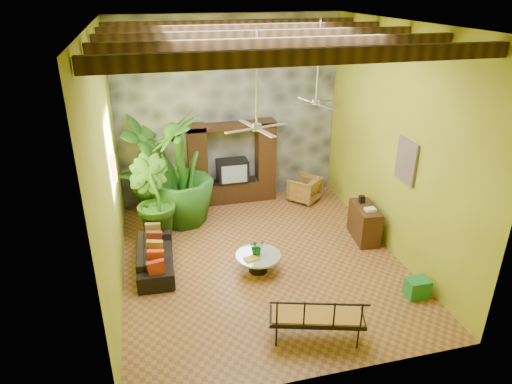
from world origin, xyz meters
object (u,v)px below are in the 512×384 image
object	(u,v)px
ceiling_fan_front	(257,117)
tall_plant_a	(146,166)
tall_plant_b	(152,200)
coffee_table	(258,260)
wicker_armchair	(305,189)
entertainment_center	(232,169)
green_bin	(417,288)
ceiling_fan_back	(317,93)
tall_plant_c	(181,170)
sofa	(155,257)
side_console	(364,223)
iron_bench	(319,317)

from	to	relation	value
ceiling_fan_front	tall_plant_a	distance (m)	4.53
tall_plant_b	tall_plant_a	bearing A→B (deg)	92.62
coffee_table	wicker_armchair	bearing A→B (deg)	55.15
entertainment_center	green_bin	distance (m)	5.87
entertainment_center	tall_plant_a	xyz separation A→B (m)	(-2.32, -0.12, 0.36)
ceiling_fan_back	tall_plant_c	bearing A→B (deg)	161.60
tall_plant_a	tall_plant_c	distance (m)	1.16
sofa	tall_plant_a	world-z (taller)	tall_plant_a
ceiling_fan_back	tall_plant_c	xyz separation A→B (m)	(-3.09, 1.03, -1.96)
ceiling_fan_front	ceiling_fan_back	distance (m)	2.41
side_console	green_bin	size ratio (longest dim) A/B	2.42
ceiling_fan_back	side_console	world-z (taller)	ceiling_fan_back
ceiling_fan_front	side_console	distance (m)	4.17
wicker_armchair	tall_plant_a	world-z (taller)	tall_plant_a
green_bin	tall_plant_b	bearing A→B (deg)	143.71
entertainment_center	tall_plant_b	size ratio (longest dim) A/B	1.17
tall_plant_c	green_bin	size ratio (longest dim) A/B	6.57
sofa	tall_plant_b	size ratio (longest dim) A/B	0.94
tall_plant_c	green_bin	xyz separation A→B (m)	(4.14, -4.27, -1.25)
tall_plant_c	ceiling_fan_front	bearing A→B (deg)	-63.90
tall_plant_a	iron_bench	world-z (taller)	tall_plant_a
ceiling_fan_back	coffee_table	bearing A→B (deg)	-137.30
ceiling_fan_front	tall_plant_c	xyz separation A→B (m)	(-1.29, 2.63, -1.96)
ceiling_fan_back	side_console	xyz separation A→B (m)	(1.04, -0.93, -2.98)
ceiling_fan_front	tall_plant_a	bearing A→B (deg)	121.74
tall_plant_a	tall_plant_b	size ratio (longest dim) A/B	1.30
green_bin	side_console	bearing A→B (deg)	90.22
sofa	green_bin	size ratio (longest dim) A/B	4.36
sofa	side_console	distance (m)	4.94
sofa	tall_plant_b	distance (m)	1.53
tall_plant_c	ceiling_fan_back	bearing A→B (deg)	-18.40
iron_bench	green_bin	size ratio (longest dim) A/B	3.87
ceiling_fan_front	tall_plant_b	world-z (taller)	ceiling_fan_front
wicker_armchair	ceiling_fan_back	bearing A→B (deg)	34.15
coffee_table	side_console	distance (m)	2.91
entertainment_center	iron_bench	xyz separation A→B (m)	(0.29, -5.89, -0.43)
sofa	wicker_armchair	size ratio (longest dim) A/B	2.48
wicker_armchair	side_console	bearing A→B (deg)	64.35
tall_plant_a	entertainment_center	bearing A→B (deg)	2.85
side_console	green_bin	xyz separation A→B (m)	(0.01, -2.32, -0.23)
iron_bench	ceiling_fan_back	bearing A→B (deg)	88.09
ceiling_fan_front	ceiling_fan_back	world-z (taller)	same
coffee_table	side_console	size ratio (longest dim) A/B	0.91
ceiling_fan_front	iron_bench	bearing A→B (deg)	-78.31
ceiling_fan_front	green_bin	size ratio (longest dim) A/B	4.23
sofa	coffee_table	size ratio (longest dim) A/B	1.98
side_console	ceiling_fan_back	bearing A→B (deg)	145.33
sofa	tall_plant_a	distance (m)	2.99
sofa	tall_plant_c	world-z (taller)	tall_plant_c
tall_plant_c	wicker_armchair	bearing A→B (deg)	6.89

